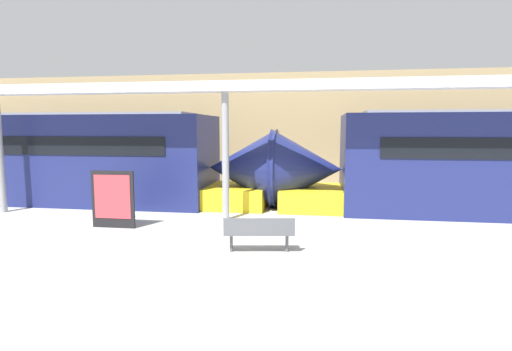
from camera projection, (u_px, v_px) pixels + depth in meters
name	position (u px, v px, depth m)	size (l,w,h in m)	color
ground_plane	(220.00, 273.00, 7.31)	(60.00, 60.00, 0.00)	#B2AFA8
station_wall	(277.00, 132.00, 17.07)	(56.00, 0.20, 5.00)	tan
train_right	(59.00, 160.00, 14.63)	(15.94, 2.93, 3.20)	navy
bench_near	(259.00, 231.00, 8.46)	(1.55, 0.67, 0.78)	#4C4F54
trash_bin	(108.00, 206.00, 11.45)	(0.57, 0.57, 0.88)	#4C4F54
poster_board	(113.00, 199.00, 10.60)	(1.19, 0.07, 1.54)	black
support_column_near	(225.00, 157.00, 11.42)	(0.20, 0.20, 3.67)	gray
support_column_far	(0.00, 154.00, 12.53)	(0.20, 0.20, 3.67)	gray
canopy_beam	(225.00, 87.00, 11.19)	(28.00, 0.60, 0.28)	silver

